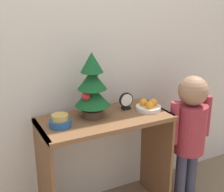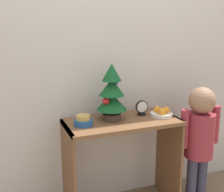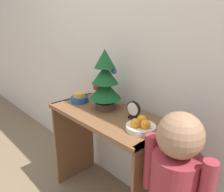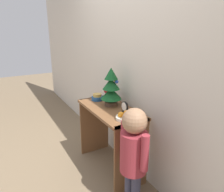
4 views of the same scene
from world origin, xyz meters
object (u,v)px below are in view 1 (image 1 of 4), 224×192
(mini_tree, at_px, (92,86))
(child_figure, at_px, (190,126))
(singing_bowl, at_px, (60,121))
(desk_clock, at_px, (126,101))
(fruit_bowl, at_px, (149,106))

(mini_tree, distance_m, child_figure, 0.83)
(singing_bowl, relative_size, child_figure, 0.14)
(mini_tree, height_order, singing_bowl, mini_tree)
(singing_bowl, height_order, desk_clock, desk_clock)
(singing_bowl, xyz_separation_m, desk_clock, (0.52, 0.07, 0.03))
(singing_bowl, bearing_deg, mini_tree, 13.21)
(mini_tree, relative_size, child_figure, 0.44)
(mini_tree, bearing_deg, fruit_bowl, -10.25)
(desk_clock, distance_m, child_figure, 0.53)
(mini_tree, height_order, fruit_bowl, mini_tree)
(mini_tree, relative_size, desk_clock, 3.53)
(mini_tree, bearing_deg, desk_clock, 2.80)
(mini_tree, xyz_separation_m, desk_clock, (0.27, 0.01, -0.16))
(mini_tree, bearing_deg, child_figure, -13.77)
(desk_clock, xyz_separation_m, child_figure, (0.45, -0.19, -0.21))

